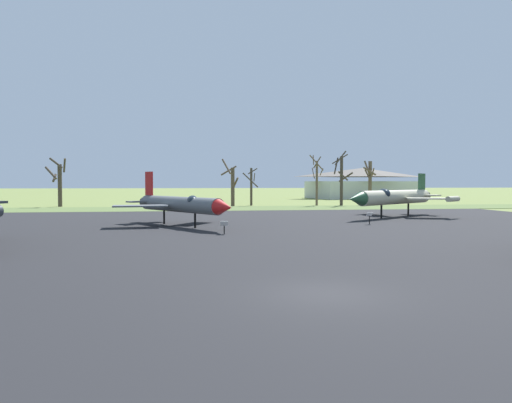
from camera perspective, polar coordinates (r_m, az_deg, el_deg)
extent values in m
plane|color=olive|center=(16.45, 8.10, -10.84)|extent=(600.00, 600.00, 0.00)
cube|color=black|center=(33.48, -0.43, -4.08)|extent=(71.44, 58.67, 0.05)
cube|color=#566A37|center=(68.55, -4.45, -0.83)|extent=(131.44, 12.00, 0.06)
cylinder|color=#B7B293|center=(53.48, 16.13, 0.49)|extent=(11.30, 9.02, 1.50)
cone|color=#234C2D|center=(46.97, 11.69, 0.30)|extent=(2.54, 2.39, 1.38)
cylinder|color=black|center=(59.54, 19.27, 0.63)|extent=(1.29, 1.34, 1.05)
ellipsoid|color=#19232D|center=(51.39, 14.86, 0.90)|extent=(1.09, 2.05, 1.02)
cube|color=#B7B293|center=(56.21, 14.18, 0.48)|extent=(2.28, 4.49, 0.14)
cube|color=#B7B293|center=(53.44, 19.67, 0.33)|extent=(4.89, 3.41, 0.14)
cylinder|color=#B7B293|center=(58.05, 12.70, 0.55)|extent=(2.26, 1.89, 0.56)
cylinder|color=#B7B293|center=(53.27, 22.19, 0.29)|extent=(2.26, 1.89, 0.56)
cube|color=#234C2D|center=(58.79, 18.96, 2.24)|extent=(1.26, 1.01, 1.85)
cube|color=#B7B293|center=(59.17, 17.80, 0.75)|extent=(2.21, 2.29, 0.14)
cube|color=#B7B293|center=(58.12, 19.92, 0.69)|extent=(2.21, 2.29, 0.14)
cylinder|color=black|center=(51.05, 14.56, -1.20)|extent=(0.20, 0.20, 1.40)
cylinder|color=black|center=(56.06, 17.51, -0.93)|extent=(0.20, 0.20, 1.40)
cylinder|color=black|center=(43.49, 13.23, -2.18)|extent=(0.08, 0.08, 0.79)
cube|color=white|center=(43.45, 13.24, -1.48)|extent=(0.62, 0.37, 0.30)
cylinder|color=#565B60|center=(41.26, -9.09, -0.33)|extent=(7.12, 10.33, 1.31)
cone|color=red|center=(35.84, -3.71, -0.69)|extent=(1.91, 2.07, 1.21)
cylinder|color=black|center=(46.45, -12.88, -0.07)|extent=(1.16, 1.10, 0.92)
ellipsoid|color=#19232D|center=(39.44, -7.50, 0.09)|extent=(0.92, 1.73, 0.87)
cube|color=#565B60|center=(41.02, -13.46, -0.51)|extent=(4.58, 2.37, 0.12)
cube|color=#565B60|center=(43.89, -6.76, -0.29)|extent=(3.99, 4.81, 0.12)
cube|color=red|center=(45.79, -12.50, 2.09)|extent=(0.78, 1.13, 2.19)
cube|color=#565B60|center=(45.12, -13.72, -0.02)|extent=(2.24, 2.03, 0.12)
cube|color=#565B60|center=(46.24, -11.06, 0.06)|extent=(2.24, 2.03, 0.12)
cylinder|color=black|center=(39.23, -7.20, -2.30)|extent=(0.17, 0.17, 1.22)
cylinder|color=black|center=(43.49, -10.78, -1.88)|extent=(0.17, 0.17, 1.22)
cylinder|color=black|center=(34.44, -3.77, -3.41)|extent=(0.08, 0.08, 0.64)
cube|color=white|center=(34.40, -3.77, -2.60)|extent=(0.57, 0.32, 0.35)
cylinder|color=#42382D|center=(80.03, -22.12, 1.77)|extent=(0.62, 0.62, 6.51)
cylinder|color=#42382D|center=(79.33, -23.03, 3.12)|extent=(2.35, 2.40, 2.03)
cylinder|color=#42382D|center=(79.24, -22.52, 4.23)|extent=(2.14, 0.92, 1.66)
cylinder|color=#42382D|center=(80.15, -21.65, 3.99)|extent=(0.84, 1.64, 2.18)
cylinder|color=#42382D|center=(80.21, -22.67, 2.58)|extent=(0.36, 1.74, 1.33)
cylinder|color=brown|center=(75.32, -2.76, 1.72)|extent=(0.58, 0.58, 6.01)
cylinder|color=brown|center=(76.50, -3.23, 3.66)|extent=(2.64, 1.31, 1.62)
cylinder|color=brown|center=(75.63, -2.40, 2.29)|extent=(0.91, 1.35, 1.56)
cylinder|color=brown|center=(74.75, -3.51, 4.15)|extent=(1.35, 2.33, 2.43)
cylinder|color=#42382D|center=(77.84, -0.56, 1.75)|extent=(0.38, 0.38, 6.04)
cylinder|color=#42382D|center=(77.91, -0.20, 2.88)|extent=(0.15, 1.11, 1.35)
cylinder|color=#42382D|center=(78.59, -0.39, 3.60)|extent=(1.52, 0.85, 1.01)
cylinder|color=#42382D|center=(76.65, -0.67, 2.55)|extent=(2.51, 0.83, 2.41)
cylinder|color=brown|center=(77.94, 7.18, 2.14)|extent=(0.38, 0.38, 7.15)
cylinder|color=brown|center=(76.95, 7.14, 4.56)|extent=(2.20, 0.91, 2.56)
cylinder|color=brown|center=(77.77, 6.78, 3.34)|extent=(0.22, 1.29, 1.75)
cylinder|color=brown|center=(77.99, 6.79, 4.89)|extent=(0.40, 1.25, 1.61)
cylinder|color=brown|center=(78.18, 7.73, 3.47)|extent=(0.17, 1.63, 1.18)
cylinder|color=brown|center=(78.59, 7.22, 4.60)|extent=(1.30, 0.62, 1.96)
cylinder|color=#42382D|center=(77.83, 10.04, 2.38)|extent=(0.48, 0.48, 7.86)
cylinder|color=#42382D|center=(78.77, 9.93, 5.08)|extent=(1.90, 0.43, 2.35)
cylinder|color=#42382D|center=(79.15, 9.87, 4.96)|extent=(2.61, 0.45, 1.65)
cylinder|color=#42382D|center=(78.13, 9.43, 4.17)|extent=(1.31, 1.75, 2.70)
cylinder|color=#42382D|center=(77.13, 10.23, 2.99)|extent=(1.66, 0.26, 1.53)
cylinder|color=#42382D|center=(78.87, 10.56, 2.85)|extent=(1.81, 2.24, 1.61)
cylinder|color=brown|center=(83.63, 13.30, 2.15)|extent=(0.59, 0.59, 7.30)
cylinder|color=brown|center=(82.64, 13.26, 3.50)|extent=(2.09, 1.22, 1.53)
cylinder|color=brown|center=(83.79, 13.62, 3.38)|extent=(0.29, 1.15, 1.44)
cylinder|color=brown|center=(83.16, 13.06, 3.00)|extent=(0.96, 1.33, 2.15)
cylinder|color=brown|center=(83.28, 12.96, 3.92)|extent=(0.69, 1.57, 2.35)
cube|color=beige|center=(116.71, 12.42, 1.36)|extent=(25.64, 17.60, 3.99)
pyramid|color=#4C4742|center=(116.72, 12.44, 3.37)|extent=(26.92, 18.48, 2.09)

